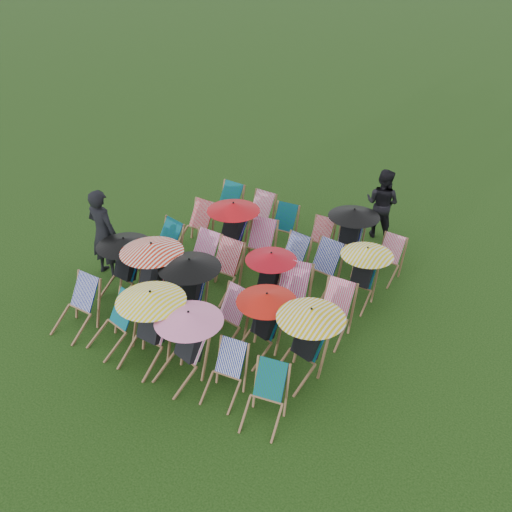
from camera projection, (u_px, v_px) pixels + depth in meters
The scene contains 33 objects.
ground at pixel (240, 301), 11.19m from camera, with size 100.00×100.00×0.00m, color black.
deckchair_0 at pixel (75, 307), 10.23m from camera, with size 0.64×0.88×0.94m.
deckchair_1 at pixel (112, 324), 9.84m from camera, with size 0.75×0.93×0.92m.
deckchair_2 at pixel (147, 326), 9.37m from camera, with size 1.15×1.19×1.36m.
deckchair_3 at pixel (184, 344), 9.03m from camera, with size 1.09×1.16×1.29m.
deckchair_4 at pixel (224, 374), 8.83m from camera, with size 0.65×0.83×0.83m.
deckchair_5 at pixel (265, 398), 8.37m from camera, with size 0.72×0.89×0.86m.
deckchair_6 at pixel (122, 266), 11.04m from camera, with size 1.07×1.12×1.26m.
deckchair_7 at pixel (148, 275), 10.63m from camera, with size 1.18×1.23×1.40m.
deckchair_8 at pixel (186, 291), 10.24m from camera, with size 1.13×1.21×1.34m.
deckchair_9 at pixel (225, 319), 9.94m from camera, with size 0.72×0.93×0.93m.
deckchair_10 at pixel (261, 323), 9.57m from camera, with size 1.02×1.09×1.21m.
deckchair_11 at pixel (303, 342), 9.07m from camera, with size 1.10×1.18×1.31m.
deckchair_12 at pixel (160, 248), 11.94m from camera, with size 0.84×1.04×1.01m.
deckchair_13 at pixel (198, 260), 11.55m from camera, with size 0.66×0.92×0.99m.
deckchair_14 at pixel (220, 270), 11.22m from camera, with size 0.66×0.93×1.00m.
deckchair_15 at pixel (267, 279), 10.76m from camera, with size 0.97×1.02×1.15m.
deckchair_16 at pixel (289, 297), 10.42m from camera, with size 0.86×1.06×1.03m.
deckchair_17 at pixel (332, 313), 10.08m from camera, with size 0.66×0.90×0.94m.
deckchair_18 at pixel (195, 226), 12.83m from camera, with size 0.64×0.89×0.96m.
deckchair_19 at pixel (229, 231), 12.19m from camera, with size 1.13×1.19×1.33m.
deckchair_20 at pixel (257, 247), 12.00m from camera, with size 0.80×1.00×0.99m.
deckchair_21 at pixel (289, 261), 11.62m from camera, with size 0.69×0.89×0.90m.
deckchair_22 at pixel (320, 270), 11.27m from camera, with size 0.72×0.95×0.97m.
deckchair_23 at pixel (361, 275), 10.86m from camera, with size 1.00×1.04×1.18m.
deckchair_24 at pixel (223, 208), 13.56m from camera, with size 0.70×0.96×1.01m.
deckchair_25 at pixel (256, 217), 13.23m from camera, with size 0.66×0.91×0.97m.
deckchair_26 at pixel (281, 228), 12.79m from camera, with size 0.68×0.89×0.91m.
deckchair_27 at pixel (318, 241), 12.40m from camera, with size 0.57×0.79×0.83m.
deckchair_28 at pixel (349, 236), 12.03m from camera, with size 1.08×1.17×1.28m.
deckchair_29 at pixel (386, 259), 11.72m from camera, with size 0.59×0.80×0.84m.
person_left at pixel (103, 233), 11.58m from camera, with size 0.70×0.46×1.91m, color black.
person_rear at pixel (382, 203), 13.02m from camera, with size 0.81×0.63×1.66m, color black.
Camera 1 is at (5.30, -7.41, 6.57)m, focal length 40.00 mm.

